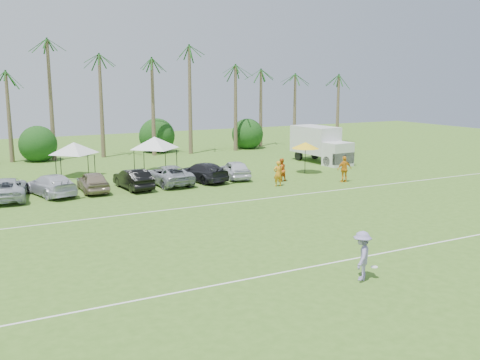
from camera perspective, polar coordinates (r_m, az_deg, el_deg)
name	(u,v)px	position (r m, az deg, el deg)	size (l,w,h in m)	color
ground	(338,284)	(20.88, 10.46, -10.84)	(120.00, 120.00, 0.00)	#416B20
field_lines	(241,231)	(27.27, 0.10, -5.48)	(80.00, 12.10, 0.01)	white
palm_tree_3	(8,51)	(53.46, -23.54, 12.47)	(2.40, 2.40, 11.90)	brown
palm_tree_4	(56,81)	(53.85, -19.03, 9.99)	(2.40, 2.40, 8.90)	brown
palm_tree_5	(98,71)	(54.60, -14.86, 11.13)	(2.40, 2.40, 9.90)	brown
palm_tree_6	(138,63)	(55.64, -10.80, 12.17)	(2.40, 2.40, 10.90)	brown
palm_tree_7	(176,55)	(56.96, -6.87, 13.09)	(2.40, 2.40, 11.90)	brown
palm_tree_8	(220,80)	(58.86, -2.18, 10.56)	(2.40, 2.40, 8.90)	brown
palm_tree_9	(260,73)	(61.16, 2.14, 11.39)	(2.40, 2.40, 9.90)	brown
palm_tree_10	(297,65)	(63.78, 6.15, 12.08)	(2.40, 2.40, 10.90)	brown
palm_tree_11	(326,58)	(66.09, 9.14, 12.69)	(2.40, 2.40, 11.90)	brown
bush_tree_1	(36,141)	(54.89, -20.89, 3.92)	(4.00, 4.00, 4.00)	brown
bush_tree_2	(156,135)	(57.47, -8.91, 4.77)	(4.00, 4.00, 4.00)	brown
bush_tree_3	(240,131)	(61.36, 0.01, 5.26)	(4.00, 4.00, 4.00)	brown
sideline_player_a	(278,174)	(38.55, 4.07, 0.69)	(0.67, 0.44, 1.84)	orange
sideline_player_b	(281,170)	(40.41, 4.40, 1.08)	(0.85, 0.66, 1.75)	#D75F17
sideline_player_c	(344,169)	(40.76, 11.08, 1.15)	(1.15, 0.48, 1.97)	orange
box_truck	(321,143)	(50.11, 8.61, 3.87)	(2.85, 6.53, 3.28)	silver
canopy_tent_left	(74,142)	(44.01, -17.32, 3.87)	(3.95, 3.95, 3.20)	black
canopy_tent_right	(155,137)	(44.61, -9.11, 4.58)	(4.26, 4.26, 3.45)	black
market_umbrella	(305,145)	(44.01, 7.00, 3.69)	(2.30, 2.30, 2.56)	black
frisbee_player	(362,256)	(21.17, 12.88, -7.87)	(1.39, 1.37, 1.92)	#8D81B7
parked_car_2	(6,189)	(37.32, -23.66, -0.86)	(2.35, 5.10, 1.42)	#B1B7BF
parked_car_3	(51,185)	(37.62, -19.52, -0.49)	(1.99, 4.89, 1.42)	silver
parked_car_4	(93,182)	(37.95, -15.42, -0.16)	(1.67, 4.16, 1.42)	gray
parked_car_5	(133,179)	(38.27, -11.31, 0.11)	(1.50, 4.30, 1.42)	black
parked_car_6	(168,175)	(39.53, -7.70, 0.55)	(2.35, 5.10, 1.42)	#9699A1
parked_car_7	(202,172)	(40.47, -4.03, 0.86)	(1.99, 4.89, 1.42)	black
parked_car_8	(235,169)	(41.55, -0.54, 1.14)	(1.67, 4.16, 1.42)	silver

